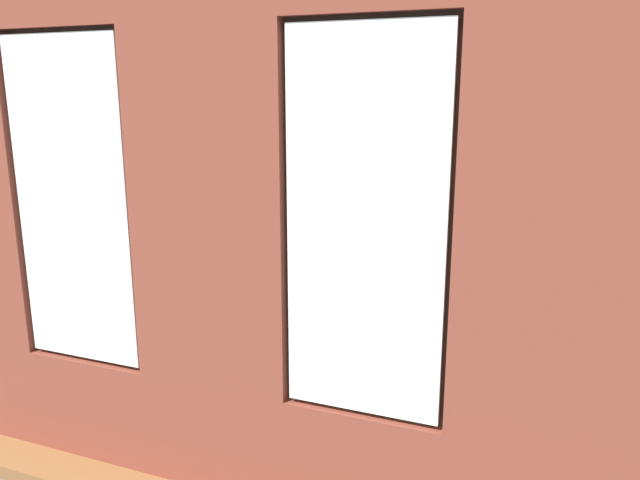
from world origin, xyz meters
TOP-DOWN VIEW (x-y plane):
  - ground_plane at (0.00, 0.00)m, footprint 6.23×5.79m
  - brick_wall_with_windows at (0.00, 2.51)m, footprint 5.63×0.30m
  - white_wall_right at (2.77, 0.20)m, footprint 0.10×4.79m
  - couch_by_window at (0.44, 1.87)m, footprint 2.04×0.87m
  - couch_left at (-2.12, 0.77)m, footprint 1.02×1.80m
  - coffee_table at (0.47, -0.38)m, footprint 1.22×0.76m
  - cup_ceramic at (0.38, -0.27)m, footprint 0.09×0.09m
  - candle_jar at (0.13, -0.52)m, footprint 0.08×0.08m
  - table_plant_small at (0.47, -0.38)m, footprint 0.18×0.18m
  - remote_gray at (0.83, -0.27)m, footprint 0.13×0.17m
  - remote_black at (0.62, -0.48)m, footprint 0.09×0.18m
  - media_console at (2.47, -0.37)m, footprint 1.20×0.42m
  - tv_flatscreen at (2.47, -0.38)m, footprint 1.09×0.20m
  - papasan_chair at (-0.14, -1.67)m, footprint 1.11×1.11m
  - potted_plant_between_couches at (-1.03, 1.83)m, footprint 0.98×0.93m
  - potted_plant_corner_near_left at (-2.26, -1.90)m, footprint 0.84×0.77m
  - potted_plant_near_tv at (1.92, 0.68)m, footprint 0.97×0.95m
  - potted_plant_by_left_couch at (-1.72, -0.55)m, footprint 0.30×0.30m
  - potted_plant_corner_far_left at (-2.27, 1.97)m, footprint 0.39×0.39m
  - potted_plant_mid_room_small at (-0.82, -1.08)m, footprint 0.33×0.33m
  - potted_plant_foreground_right at (2.16, -1.82)m, footprint 1.05×0.98m

SIDE VIEW (x-z plane):
  - ground_plane at x=0.00m, z-range -0.10..0.00m
  - media_console at x=2.47m, z-range 0.00..0.59m
  - potted_plant_by_left_couch at x=-1.72m, z-range 0.08..0.52m
  - couch_by_window at x=0.44m, z-range -0.07..0.73m
  - couch_left at x=-2.12m, z-range -0.07..0.73m
  - potted_plant_mid_room_small at x=-0.82m, z-range 0.08..0.63m
  - coffee_table at x=0.47m, z-range 0.16..0.59m
  - papasan_chair at x=-0.14m, z-range 0.10..0.79m
  - remote_gray at x=0.83m, z-range 0.43..0.45m
  - remote_black at x=0.62m, z-range 0.43..0.45m
  - cup_ceramic at x=0.38m, z-range 0.43..0.54m
  - candle_jar at x=0.13m, z-range 0.43..0.54m
  - potted_plant_corner_far_left at x=-2.27m, z-range 0.13..0.91m
  - table_plant_small at x=0.47m, z-range 0.44..0.72m
  - potted_plant_near_tv at x=1.92m, z-range 0.06..1.17m
  - potted_plant_corner_near_left at x=-2.26m, z-range -0.01..1.28m
  - potted_plant_between_couches at x=-1.03m, z-range 0.08..1.26m
  - potted_plant_foreground_right at x=2.16m, z-range 0.21..1.58m
  - tv_flatscreen at x=2.47m, z-range 0.59..1.32m
  - brick_wall_with_windows at x=0.00m, z-range -0.03..3.21m
  - white_wall_right at x=2.77m, z-range 0.00..3.25m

